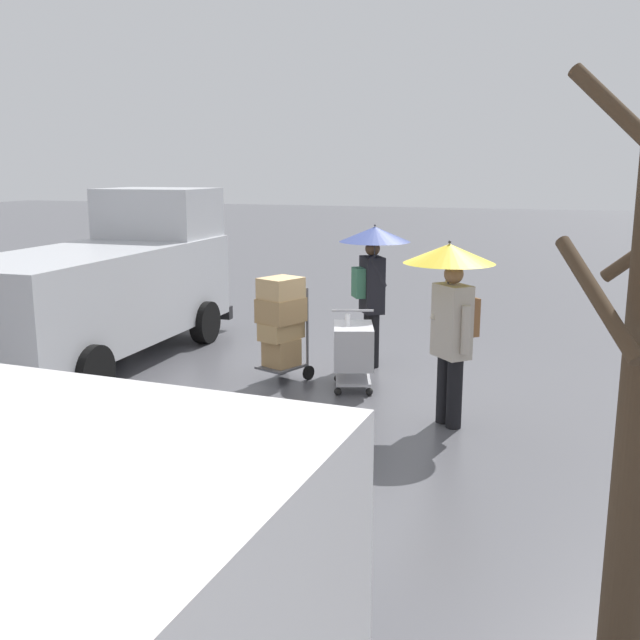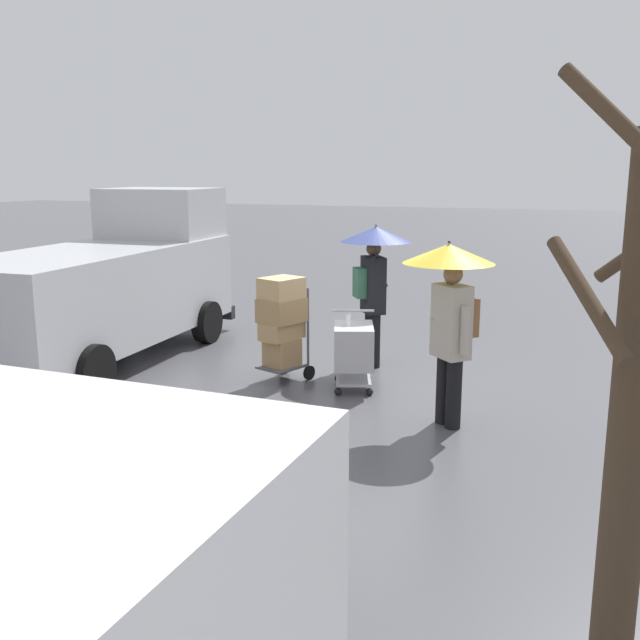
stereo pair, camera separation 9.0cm
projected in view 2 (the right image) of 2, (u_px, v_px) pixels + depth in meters
The scene contains 8 objects.
ground_plane at pixel (366, 376), 10.43m from camera, with size 90.00×90.00×0.00m, color #4C4C51.
slush_patch_near_cluster at pixel (43, 480), 6.96m from camera, with size 2.27×2.27×0.01m, color #ADAFB5.
cargo_van_parked_right at pixel (109, 284), 11.25m from camera, with size 2.31×5.39×2.60m.
shopping_cart_vendor at pixel (354, 348), 9.73m from camera, with size 0.78×0.95×1.04m.
hand_dolly_boxes at pixel (282, 320), 10.02m from camera, with size 0.72×0.83×1.47m.
pedestrian_pink_side at pixel (450, 292), 8.17m from camera, with size 1.04×1.04×2.15m.
pedestrian_black_side at pixel (374, 263), 10.62m from camera, with size 1.04×1.04×2.15m.
bare_tree_near at pixel (639, 399), 3.83m from camera, with size 1.30×1.53×3.44m.
Camera 2 is at (-2.81, 9.66, 2.95)m, focal length 40.59 mm.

